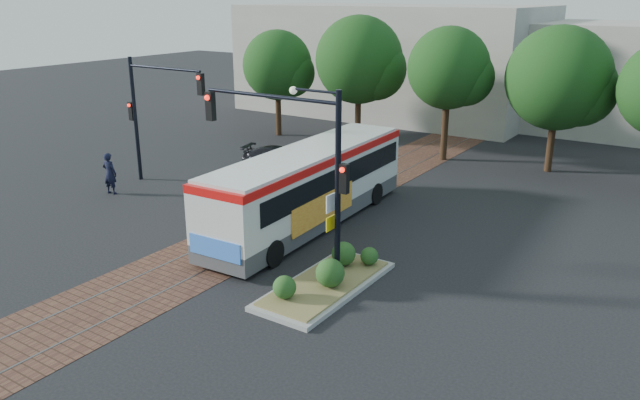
# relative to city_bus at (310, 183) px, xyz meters

# --- Properties ---
(ground) EXTENTS (120.00, 120.00, 0.00)m
(ground) POSITION_rel_city_bus_xyz_m (-1.14, -3.46, -1.71)
(ground) COLOR black
(ground) RESTS_ON ground
(trackbed) EXTENTS (3.60, 40.00, 0.02)m
(trackbed) POSITION_rel_city_bus_xyz_m (-1.14, 0.54, -1.70)
(trackbed) COLOR brown
(trackbed) RESTS_ON ground
(tree_row) EXTENTS (26.40, 5.60, 7.67)m
(tree_row) POSITION_rel_city_bus_xyz_m (0.07, 12.96, 3.14)
(tree_row) COLOR #382314
(tree_row) RESTS_ON ground
(warehouses) EXTENTS (40.00, 13.00, 8.00)m
(warehouses) POSITION_rel_city_bus_xyz_m (-1.67, 25.29, 2.10)
(warehouses) COLOR #ADA899
(warehouses) RESTS_ON ground
(city_bus) EXTENTS (2.93, 11.57, 3.07)m
(city_bus) POSITION_rel_city_bus_xyz_m (0.00, 0.00, 0.00)
(city_bus) COLOR #454547
(city_bus) RESTS_ON ground
(traffic_island) EXTENTS (2.20, 5.20, 1.13)m
(traffic_island) POSITION_rel_city_bus_xyz_m (3.68, -4.36, -1.38)
(traffic_island) COLOR gray
(traffic_island) RESTS_ON ground
(signal_pole_main) EXTENTS (5.49, 0.46, 6.00)m
(signal_pole_main) POSITION_rel_city_bus_xyz_m (2.72, -4.27, 2.45)
(signal_pole_main) COLOR black
(signal_pole_main) RESTS_ON ground
(signal_pole_left) EXTENTS (4.99, 0.34, 6.00)m
(signal_pole_left) POSITION_rel_city_bus_xyz_m (-9.51, 0.54, 2.15)
(signal_pole_left) COLOR black
(signal_pole_left) RESTS_ON ground
(officer) EXTENTS (0.78, 0.59, 1.94)m
(officer) POSITION_rel_city_bus_xyz_m (-9.93, -1.81, -0.74)
(officer) COLOR black
(officer) RESTS_ON ground
(parked_car) EXTENTS (4.16, 2.34, 1.14)m
(parked_car) POSITION_rel_city_bus_xyz_m (-6.19, 6.04, -1.14)
(parked_car) COLOR black
(parked_car) RESTS_ON ground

